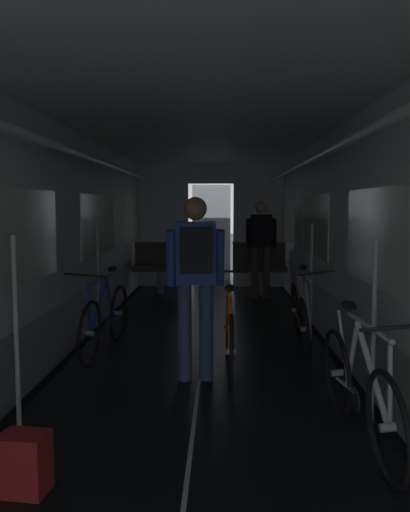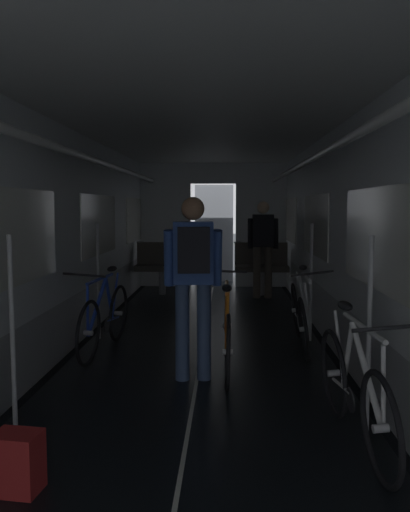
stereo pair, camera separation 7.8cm
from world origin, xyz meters
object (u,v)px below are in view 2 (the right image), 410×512
Objects in this scene: bicycle_white at (354,389)px; person_standing_near_bench at (263,242)px; bicycle_silver at (300,314)px; backpack_on_floor at (17,462)px; bicycle_blue at (105,318)px; person_cyclist_aisle at (193,271)px; bench_seat_far_left at (162,263)px; bench_seat_far_right at (261,263)px; bicycle_orange_in_aisle at (227,333)px.

person_standing_near_bench is at bearing 92.21° from bicycle_white.
bicycle_silver is 4.98× the size of backpack_on_floor.
bicycle_blue is 1.00× the size of person_cyclist_aisle.
bench_seat_far_left is 0.58× the size of person_standing_near_bench.
bench_seat_far_right is 0.58× the size of bicycle_orange_in_aisle.
bench_seat_far_left reaches higher than bicycle_white.
backpack_on_floor is (-1.18, -2.24, -0.21)m from bicycle_orange_in_aisle.
bicycle_white is at bearing -45.44° from bicycle_blue.
person_standing_near_bench is (1.96, 3.59, 0.59)m from bicycle_blue.
bench_seat_far_left is at bearing 100.09° from person_cyclist_aisle.
backpack_on_floor is (-0.87, -1.98, -0.85)m from person_cyclist_aisle.
bench_seat_far_right is at bearing 93.19° from bicycle_silver.
bench_seat_far_left is 2.89× the size of backpack_on_floor.
person_standing_near_bench reaches higher than bicycle_white.
bicycle_silver is at bearing 48.55° from bicycle_orange_in_aisle.
bench_seat_far_left is at bearing 104.33° from bicycle_orange_in_aisle.
person_cyclist_aisle reaches higher than bench_seat_far_right.
bicycle_orange_in_aisle is at bearing 62.26° from backpack_on_floor.
bicycle_blue is 2.19m from bicycle_silver.
bench_seat_far_right is 7.11m from backpack_on_floor.
person_cyclist_aisle is 2.32m from backpack_on_floor.
bicycle_silver is (2.17, 0.27, -0.00)m from bicycle_blue.
bench_seat_far_right reaches higher than backpack_on_floor.
person_standing_near_bench is at bearing 81.69° from bicycle_orange_in_aisle.
bench_seat_far_left is at bearing 108.13° from bicycle_white.
person_cyclist_aisle reaches higher than backpack_on_floor.
bicycle_orange_in_aisle is (1.34, -0.66, 0.00)m from bicycle_blue.
bicycle_orange_in_aisle reaches higher than backpack_on_floor.
bicycle_orange_in_aisle is at bearing -26.11° from bicycle_blue.
bicycle_white is at bearing 18.52° from backpack_on_floor.
person_cyclist_aisle is at bearing -101.66° from person_standing_near_bench.
backpack_on_floor is at bearing -117.74° from bicycle_orange_in_aisle.
bicycle_orange_in_aisle is (1.18, -4.63, -0.18)m from bench_seat_far_left.
bicycle_silver reaches higher than bicycle_white.
bicycle_blue is 1.00× the size of person_standing_near_bench.
bench_seat_far_left is 4.99m from person_cyclist_aisle.
bicycle_silver is at bearing -86.81° from bench_seat_far_right.
person_cyclist_aisle is at bearing -79.91° from bench_seat_far_left.
bench_seat_far_left is 4.21m from bicycle_silver.
bicycle_silver is at bearing -61.49° from bench_seat_far_left.
bicycle_white is 1.85m from person_cyclist_aisle.
bench_seat_far_right is at bearing 0.00° from bench_seat_far_left.
bicycle_orange_in_aisle is 4.34m from person_standing_near_bench.
bicycle_silver is at bearing 46.60° from person_cyclist_aisle.
bicycle_silver reaches higher than bicycle_orange_in_aisle.
bicycle_orange_in_aisle is at bearing -75.67° from bench_seat_far_left.
bicycle_blue is 1.00× the size of bicycle_white.
bench_seat_far_left is at bearing 87.66° from bicycle_blue.
bicycle_white reaches higher than backpack_on_floor.
bench_seat_far_right is at bearing 82.39° from bicycle_orange_in_aisle.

